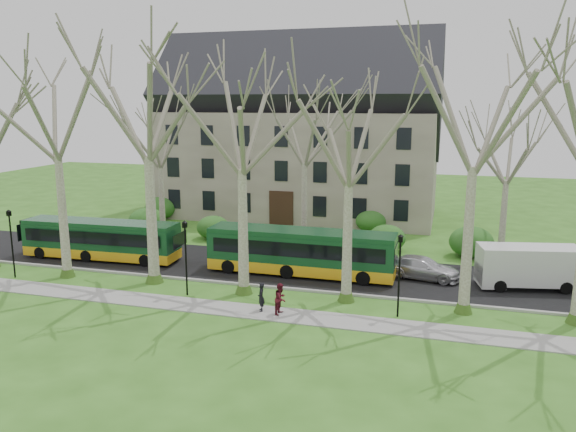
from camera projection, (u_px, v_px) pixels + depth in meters
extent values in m
plane|color=#35681D|center=(292.00, 299.00, 31.74)|extent=(120.00, 120.00, 0.00)
cube|color=gray|center=(279.00, 314.00, 29.38)|extent=(70.00, 2.00, 0.06)
cube|color=black|center=(314.00, 271.00, 36.92)|extent=(80.00, 8.00, 0.06)
cube|color=#A5A39E|center=(299.00, 290.00, 33.14)|extent=(80.00, 0.25, 0.14)
cube|color=slate|center=(299.00, 164.00, 54.97)|extent=(26.00, 12.00, 10.00)
cylinder|color=black|center=(12.00, 247.00, 35.26)|extent=(0.10, 0.10, 4.00)
cube|color=black|center=(9.00, 214.00, 34.83)|extent=(0.22, 0.22, 0.30)
cylinder|color=black|center=(186.00, 262.00, 32.02)|extent=(0.10, 0.10, 4.00)
cube|color=black|center=(185.00, 225.00, 31.59)|extent=(0.22, 0.22, 0.30)
cylinder|color=black|center=(399.00, 280.00, 28.78)|extent=(0.10, 0.10, 4.00)
cube|color=black|center=(401.00, 239.00, 28.35)|extent=(0.22, 0.22, 0.30)
ellipsoid|color=#195721|center=(147.00, 223.00, 47.17)|extent=(2.60, 2.60, 2.00)
ellipsoid|color=#195721|center=(213.00, 227.00, 45.55)|extent=(2.60, 2.60, 2.00)
ellipsoid|color=#195721|center=(387.00, 238.00, 41.77)|extent=(2.60, 2.60, 2.00)
ellipsoid|color=#195721|center=(471.00, 244.00, 40.15)|extent=(2.60, 2.60, 2.00)
ellipsoid|color=#195721|center=(161.00, 209.00, 53.36)|extent=(2.60, 2.60, 2.00)
ellipsoid|color=#195721|center=(371.00, 221.00, 47.96)|extent=(2.60, 2.60, 2.00)
imported|color=silver|center=(422.00, 268.00, 35.18)|extent=(4.95, 2.65, 1.37)
imported|color=black|center=(261.00, 297.00, 29.68)|extent=(0.56, 0.66, 1.52)
imported|color=#55131F|center=(281.00, 299.00, 29.25)|extent=(0.73, 0.89, 1.66)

